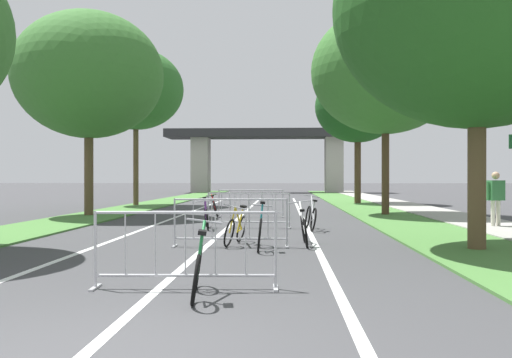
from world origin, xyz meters
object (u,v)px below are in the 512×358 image
tree_right_cypress_far (358,107)px  crowd_barrier_fourth (251,203)px  tree_right_oak_near (477,7)px  crowd_barrier_third (249,210)px  tree_left_pine_far (89,75)px  bicycle_green_4 (198,269)px  crowd_barrier_second (231,223)px  bicycle_white_3 (304,229)px  tree_left_maple_mid (136,89)px  bicycle_red_6 (215,207)px  tree_right_oak_mid (385,71)px  bicycle_teal_5 (260,231)px  bicycle_yellow_2 (236,229)px  bicycle_silver_1 (311,217)px  crowd_barrier_nearest (185,250)px  bicycle_purple_0 (206,217)px  pedestrian_waiting (496,194)px

tree_right_cypress_far → crowd_barrier_fourth: bearing=-116.8°
tree_right_oak_near → crowd_barrier_third: 8.32m
tree_left_pine_far → bicycle_green_4: size_ratio=5.04×
crowd_barrier_second → bicycle_white_3: bearing=14.1°
tree_left_maple_mid → crowd_barrier_second: (6.74, -17.22, -5.70)m
crowd_barrier_fourth → bicycle_red_6: 1.48m
tree_right_oak_mid → bicycle_teal_5: size_ratio=4.96×
crowd_barrier_fourth → bicycle_red_6: crowd_barrier_fourth is taller
crowd_barrier_second → bicycle_yellow_2: crowd_barrier_second is taller
tree_right_oak_near → bicycle_white_3: size_ratio=4.49×
tree_left_pine_far → crowd_barrier_fourth: (6.34, -0.20, -4.97)m
bicycle_white_3 → crowd_barrier_third: bearing=109.2°
crowd_barrier_third → bicycle_silver_1: (1.82, -0.53, -0.15)m
bicycle_yellow_2 → tree_right_cypress_far: bearing=-93.8°
tree_right_cypress_far → bicycle_red_6: bearing=-123.3°
crowd_barrier_third → bicycle_green_4: (-0.03, -9.54, -0.17)m
crowd_barrier_second → bicycle_white_3: 1.66m
tree_left_maple_mid → crowd_barrier_nearest: bearing=-73.2°
tree_left_pine_far → crowd_barrier_fourth: bearing=-1.8°
crowd_barrier_second → crowd_barrier_third: 4.52m
crowd_barrier_third → crowd_barrier_fourth: same height
tree_right_cypress_far → bicycle_green_4: 26.01m
tree_left_pine_far → bicycle_teal_5: 13.01m
crowd_barrier_second → bicycle_white_3: size_ratio=1.50×
tree_right_oak_mid → bicycle_red_6: bearing=-173.2°
tree_right_oak_near → bicycle_teal_5: tree_right_oak_near is taller
crowd_barrier_fourth → bicycle_teal_5: crowd_barrier_fourth is taller
tree_right_oak_mid → bicycle_silver_1: (-3.26, -6.21, -5.36)m
crowd_barrier_third → bicycle_purple_0: bearing=-163.5°
bicycle_silver_1 → bicycle_red_6: size_ratio=1.05×
tree_left_pine_far → tree_right_oak_near: size_ratio=1.06×
bicycle_silver_1 → bicycle_green_4: (-1.86, -9.01, -0.02)m
tree_right_cypress_far → bicycle_white_3: size_ratio=4.59×
bicycle_silver_1 → bicycle_red_6: bicycle_silver_1 is taller
crowd_barrier_second → bicycle_teal_5: size_ratio=1.51×
tree_right_oak_mid → tree_left_maple_mid: bearing=149.5°
tree_right_oak_near → tree_right_oak_mid: tree_right_oak_mid is taller
bicycle_yellow_2 → bicycle_green_4: bearing=101.2°
tree_right_oak_near → bicycle_green_4: bearing=-137.5°
tree_right_cypress_far → bicycle_silver_1: tree_right_cypress_far is taller
tree_right_cypress_far → pedestrian_waiting: bearing=-82.5°
tree_left_maple_mid → bicycle_white_3: size_ratio=5.03×
crowd_barrier_nearest → bicycle_yellow_2: (0.26, 4.89, -0.16)m
crowd_barrier_nearest → tree_right_oak_near: bearing=37.9°
tree_left_maple_mid → bicycle_yellow_2: size_ratio=5.30×
tree_left_maple_mid → tree_right_oak_mid: size_ratio=1.02×
tree_left_maple_mid → bicycle_purple_0: tree_left_maple_mid is taller
tree_left_pine_far → crowd_barrier_second: (6.44, -9.23, -4.97)m
tree_right_oak_near → bicycle_green_4: (-5.02, -4.61, -4.64)m
bicycle_yellow_2 → bicycle_purple_0: bearing=-61.0°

